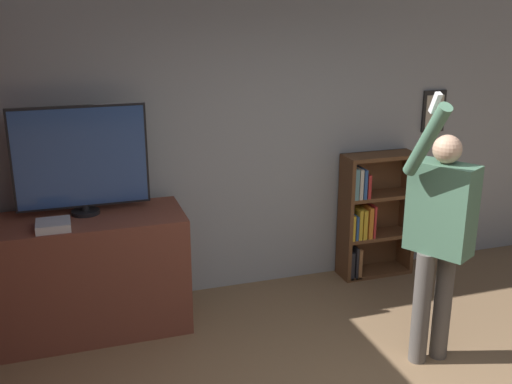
{
  "coord_description": "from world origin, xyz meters",
  "views": [
    {
      "loc": [
        -1.59,
        -2.24,
        2.53
      ],
      "look_at": [
        -0.32,
        1.67,
        1.25
      ],
      "focal_mm": 42.0,
      "sensor_mm": 36.0,
      "label": 1
    }
  ],
  "objects_px": {
    "television": "(81,160)",
    "person": "(440,229)",
    "bookshelf": "(370,216)",
    "game_console": "(53,225)"
  },
  "relations": [
    {
      "from": "television",
      "to": "game_console",
      "type": "bearing_deg",
      "value": -130.79
    },
    {
      "from": "person",
      "to": "game_console",
      "type": "bearing_deg",
      "value": -141.11
    },
    {
      "from": "television",
      "to": "person",
      "type": "xyz_separation_m",
      "value": [
        2.34,
        -1.32,
        -0.37
      ]
    },
    {
      "from": "bookshelf",
      "to": "person",
      "type": "distance_m",
      "value": 1.58
    },
    {
      "from": "television",
      "to": "person",
      "type": "bearing_deg",
      "value": -29.32
    },
    {
      "from": "bookshelf",
      "to": "person",
      "type": "bearing_deg",
      "value": -100.78
    },
    {
      "from": "game_console",
      "to": "person",
      "type": "relative_size",
      "value": 0.12
    },
    {
      "from": "bookshelf",
      "to": "person",
      "type": "xyz_separation_m",
      "value": [
        -0.28,
        -1.49,
        0.45
      ]
    },
    {
      "from": "game_console",
      "to": "bookshelf",
      "type": "xyz_separation_m",
      "value": [
        2.87,
        0.46,
        -0.4
      ]
    },
    {
      "from": "television",
      "to": "bookshelf",
      "type": "bearing_deg",
      "value": 3.82
    }
  ]
}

